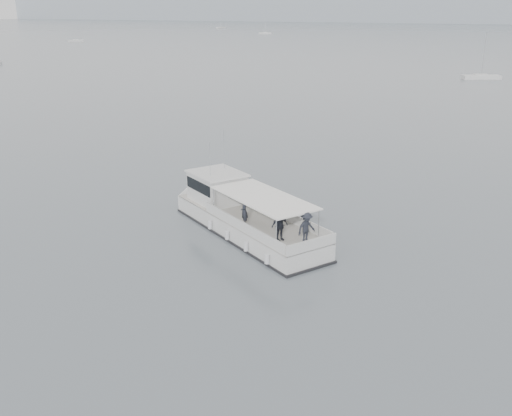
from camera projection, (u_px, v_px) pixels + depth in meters
The scene contains 3 objects.
ground at pixel (192, 212), 34.32m from camera, with size 1400.00×1400.00×0.00m, color #515A5F.
tour_boat at pixel (237, 214), 31.55m from camera, with size 11.94×7.40×5.22m.
moored_fleet at pixel (428, 43), 202.36m from camera, with size 400.80×368.79×9.47m.
Camera 1 is at (20.17, -25.56, 11.52)m, focal length 40.00 mm.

